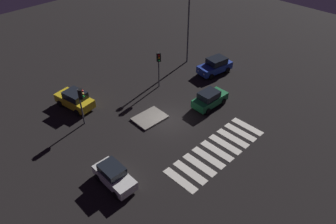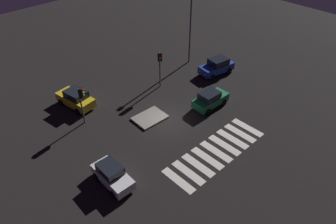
# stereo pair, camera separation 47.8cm
# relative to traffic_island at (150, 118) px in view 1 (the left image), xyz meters

# --- Properties ---
(ground_plane) EXTENTS (80.00, 80.00, 0.00)m
(ground_plane) POSITION_rel_traffic_island_xyz_m (1.08, -1.42, -0.09)
(ground_plane) COLOR black
(traffic_island) EXTENTS (3.12, 2.39, 0.18)m
(traffic_island) POSITION_rel_traffic_island_xyz_m (0.00, 0.00, 0.00)
(traffic_island) COLOR gray
(traffic_island) RESTS_ON ground
(car_green) EXTENTS (3.98, 1.96, 1.71)m
(car_green) POSITION_rel_traffic_island_xyz_m (5.78, -2.67, 0.75)
(car_green) COLOR #196B38
(car_green) RESTS_ON ground
(car_yellow) EXTENTS (2.48, 4.39, 1.83)m
(car_yellow) POSITION_rel_traffic_island_xyz_m (-3.98, 6.77, 0.81)
(car_yellow) COLOR gold
(car_yellow) RESTS_ON ground
(car_blue) EXTENTS (4.42, 2.50, 1.84)m
(car_blue) POSITION_rel_traffic_island_xyz_m (11.45, 1.12, 0.82)
(car_blue) COLOR #1E389E
(car_blue) RESTS_ON ground
(car_white) EXTENTS (1.86, 3.82, 1.65)m
(car_white) POSITION_rel_traffic_island_xyz_m (-7.26, -3.98, 0.72)
(car_white) COLOR silver
(car_white) RESTS_ON ground
(traffic_light_north) EXTENTS (0.54, 0.53, 4.20)m
(traffic_light_north) POSITION_rel_traffic_island_xyz_m (4.57, 3.46, 3.10)
(traffic_light_north) COLOR #47474C
(traffic_light_north) RESTS_ON ground
(traffic_light_west) EXTENTS (0.53, 0.54, 3.86)m
(traffic_light_west) POSITION_rel_traffic_island_xyz_m (-4.78, 3.76, 2.84)
(traffic_light_west) COLOR #47474C
(traffic_light_west) RESTS_ON ground
(street_lamp) EXTENTS (0.56, 0.56, 8.56)m
(street_lamp) POSITION_rel_traffic_island_xyz_m (11.15, 5.30, 5.65)
(street_lamp) COLOR #47474C
(street_lamp) RESTS_ON ground
(crosswalk_near) EXTENTS (9.90, 3.20, 0.02)m
(crosswalk_near) POSITION_rel_traffic_island_xyz_m (1.08, -7.37, -0.08)
(crosswalk_near) COLOR silver
(crosswalk_near) RESTS_ON ground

